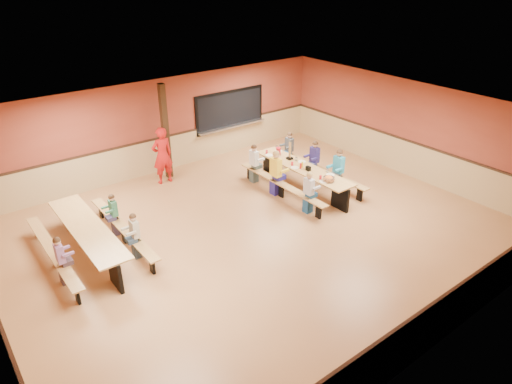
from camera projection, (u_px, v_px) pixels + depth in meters
ground at (258, 232)px, 11.69m from camera, size 12.00×12.00×0.00m
room_envelope at (258, 208)px, 11.37m from camera, size 12.04×10.04×3.02m
kitchen_pass_through at (230, 112)px, 15.93m from camera, size 2.78×0.28×1.38m
structural_post at (165, 132)px, 14.01m from camera, size 0.18×0.18×3.00m
cafeteria_table_main at (302, 173)px, 13.63m from camera, size 1.91×3.70×0.74m
cafeteria_table_second at (88, 235)px, 10.59m from camera, size 1.91×3.70×0.74m
seated_child_white_left at (309, 193)px, 12.35m from camera, size 0.36×0.29×1.19m
seated_adult_yellow at (276, 173)px, 13.30m from camera, size 0.44×0.36×1.35m
seated_child_grey_left at (254, 164)px, 14.08m from camera, size 0.37×0.30×1.21m
seated_child_teal_right at (338, 170)px, 13.56m from camera, size 0.40×0.33×1.28m
seated_child_navy_right at (314, 160)px, 14.29m from camera, size 0.38×0.31×1.24m
seated_child_char_right at (289, 150)px, 15.14m from camera, size 0.36×0.29×1.18m
seated_child_purple_sec at (61, 261)px, 9.61m from camera, size 0.33×0.27×1.13m
seated_child_green_sec at (114, 215)px, 11.36m from camera, size 0.32×0.26×1.11m
seated_child_tan_sec at (135, 236)px, 10.47m from camera, size 0.33×0.27×1.14m
standing_woman at (162, 156)px, 13.91m from camera, size 0.66×0.43×1.80m
punch_pitcher at (278, 151)px, 14.36m from camera, size 0.16×0.16×0.22m
chip_bowl at (329, 179)px, 12.62m from camera, size 0.32×0.32×0.15m
napkin_dispenser at (308, 168)px, 13.27m from camera, size 0.10×0.14×0.13m
condiment_mustard at (302, 165)px, 13.48m from camera, size 0.06×0.06×0.17m
condiment_ketchup at (301, 166)px, 13.39m from camera, size 0.06×0.06×0.17m
table_paddle at (290, 155)px, 14.00m from camera, size 0.16×0.16×0.56m
place_settings at (303, 165)px, 13.51m from camera, size 0.65×3.30×0.11m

